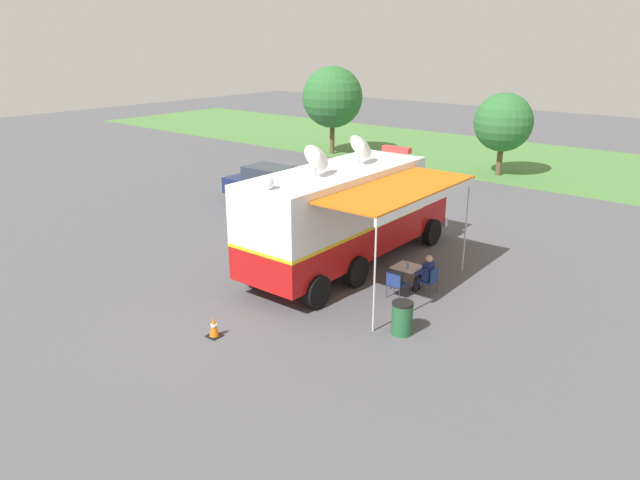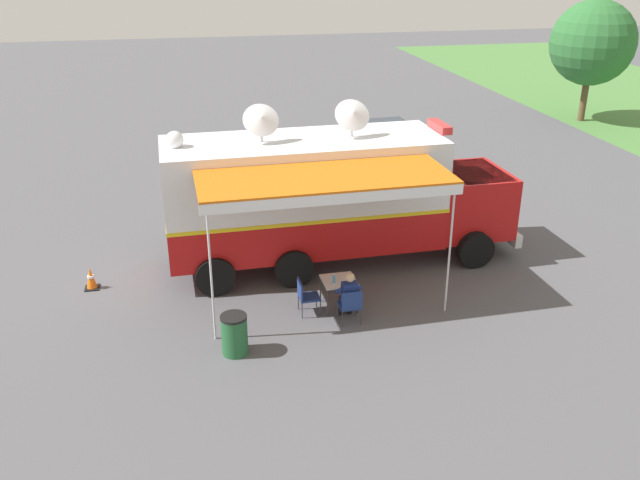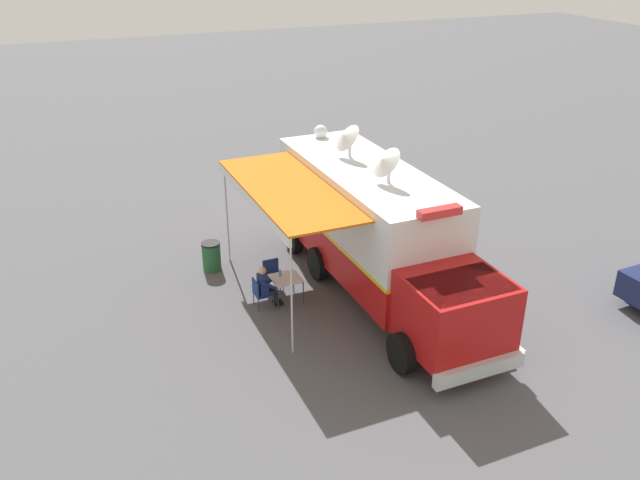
{
  "view_description": "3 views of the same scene",
  "coord_description": "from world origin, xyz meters",
  "px_view_note": "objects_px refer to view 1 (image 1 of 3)",
  "views": [
    {
      "loc": [
        11.22,
        -14.35,
        7.49
      ],
      "look_at": [
        0.03,
        -0.82,
        1.35
      ],
      "focal_mm": 32.65,
      "sensor_mm": 36.0,
      "label": 1
    },
    {
      "loc": [
        16.49,
        -3.05,
        8.07
      ],
      "look_at": [
        0.97,
        0.23,
        1.09
      ],
      "focal_mm": 37.91,
      "sensor_mm": 36.0,
      "label": 2
    },
    {
      "loc": [
        7.9,
        15.73,
        9.7
      ],
      "look_at": [
        1.53,
        0.29,
        1.68
      ],
      "focal_mm": 37.28,
      "sensor_mm": 36.0,
      "label": 3
    }
  ],
  "objects_px": {
    "folding_chair_beside_table": "(395,282)",
    "trash_bin": "(402,318)",
    "folding_chair_at_table": "(431,279)",
    "folding_table": "(407,268)",
    "command_truck": "(349,211)",
    "traffic_cone": "(214,327)",
    "water_bottle": "(408,266)",
    "seated_responder": "(425,273)",
    "car_behind_truck": "(267,184)"
  },
  "relations": [
    {
      "from": "folding_table",
      "to": "water_bottle",
      "type": "relative_size",
      "value": 3.64
    },
    {
      "from": "folding_table",
      "to": "water_bottle",
      "type": "bearing_deg",
      "value": -53.77
    },
    {
      "from": "folding_table",
      "to": "folding_chair_beside_table",
      "type": "xyz_separation_m",
      "value": [
        0.13,
        -0.85,
        -0.16
      ]
    },
    {
      "from": "folding_table",
      "to": "trash_bin",
      "type": "xyz_separation_m",
      "value": [
        1.48,
        -2.64,
        -0.22
      ]
    },
    {
      "from": "folding_chair_at_table",
      "to": "command_truck",
      "type": "bearing_deg",
      "value": 174.72
    },
    {
      "from": "seated_responder",
      "to": "car_behind_truck",
      "type": "height_order",
      "value": "car_behind_truck"
    },
    {
      "from": "command_truck",
      "to": "trash_bin",
      "type": "bearing_deg",
      "value": -36.83
    },
    {
      "from": "water_bottle",
      "to": "folding_chair_beside_table",
      "type": "bearing_deg",
      "value": -89.16
    },
    {
      "from": "folding_chair_at_table",
      "to": "water_bottle",
      "type": "bearing_deg",
      "value": -160.7
    },
    {
      "from": "folding_chair_at_table",
      "to": "folding_chair_beside_table",
      "type": "distance_m",
      "value": 1.15
    },
    {
      "from": "folding_chair_beside_table",
      "to": "seated_responder",
      "type": "height_order",
      "value": "seated_responder"
    },
    {
      "from": "water_bottle",
      "to": "traffic_cone",
      "type": "xyz_separation_m",
      "value": [
        -2.36,
        -5.78,
        -0.55
      ]
    },
    {
      "from": "water_bottle",
      "to": "traffic_cone",
      "type": "relative_size",
      "value": 0.39
    },
    {
      "from": "command_truck",
      "to": "seated_responder",
      "type": "bearing_deg",
      "value": -5.66
    },
    {
      "from": "water_bottle",
      "to": "car_behind_truck",
      "type": "relative_size",
      "value": 0.05
    },
    {
      "from": "folding_table",
      "to": "car_behind_truck",
      "type": "relative_size",
      "value": 0.19
    },
    {
      "from": "water_bottle",
      "to": "car_behind_truck",
      "type": "distance_m",
      "value": 11.54
    },
    {
      "from": "folding_table",
      "to": "seated_responder",
      "type": "distance_m",
      "value": 0.62
    },
    {
      "from": "folding_chair_at_table",
      "to": "folding_chair_beside_table",
      "type": "height_order",
      "value": "same"
    },
    {
      "from": "water_bottle",
      "to": "trash_bin",
      "type": "distance_m",
      "value": 2.86
    },
    {
      "from": "folding_chair_at_table",
      "to": "trash_bin",
      "type": "bearing_deg",
      "value": -75.92
    },
    {
      "from": "folding_chair_beside_table",
      "to": "folding_table",
      "type": "bearing_deg",
      "value": 98.38
    },
    {
      "from": "water_bottle",
      "to": "seated_responder",
      "type": "bearing_deg",
      "value": 25.45
    },
    {
      "from": "traffic_cone",
      "to": "car_behind_truck",
      "type": "height_order",
      "value": "car_behind_truck"
    },
    {
      "from": "folding_chair_at_table",
      "to": "seated_responder",
      "type": "bearing_deg",
      "value": -178.85
    },
    {
      "from": "seated_responder",
      "to": "traffic_cone",
      "type": "relative_size",
      "value": 2.16
    },
    {
      "from": "folding_table",
      "to": "trash_bin",
      "type": "distance_m",
      "value": 3.03
    },
    {
      "from": "command_truck",
      "to": "car_behind_truck",
      "type": "bearing_deg",
      "value": 152.82
    },
    {
      "from": "folding_table",
      "to": "trash_bin",
      "type": "bearing_deg",
      "value": -60.67
    },
    {
      "from": "trash_bin",
      "to": "car_behind_truck",
      "type": "height_order",
      "value": "car_behind_truck"
    },
    {
      "from": "water_bottle",
      "to": "car_behind_truck",
      "type": "height_order",
      "value": "car_behind_truck"
    },
    {
      "from": "water_bottle",
      "to": "folding_chair_at_table",
      "type": "bearing_deg",
      "value": 19.3
    },
    {
      "from": "folding_table",
      "to": "car_behind_truck",
      "type": "height_order",
      "value": "car_behind_truck"
    },
    {
      "from": "folding_chair_beside_table",
      "to": "seated_responder",
      "type": "relative_size",
      "value": 0.7
    },
    {
      "from": "trash_bin",
      "to": "traffic_cone",
      "type": "height_order",
      "value": "trash_bin"
    },
    {
      "from": "folding_table",
      "to": "seated_responder",
      "type": "height_order",
      "value": "seated_responder"
    },
    {
      "from": "command_truck",
      "to": "folding_chair_at_table",
      "type": "xyz_separation_m",
      "value": [
        3.37,
        -0.31,
        -1.43
      ]
    },
    {
      "from": "folding_chair_at_table",
      "to": "traffic_cone",
      "type": "relative_size",
      "value": 1.5
    },
    {
      "from": "folding_chair_beside_table",
      "to": "trash_bin",
      "type": "relative_size",
      "value": 0.96
    },
    {
      "from": "car_behind_truck",
      "to": "trash_bin",
      "type": "bearing_deg",
      "value": -30.68
    },
    {
      "from": "folding_chair_at_table",
      "to": "seated_responder",
      "type": "height_order",
      "value": "seated_responder"
    },
    {
      "from": "folding_table",
      "to": "trash_bin",
      "type": "height_order",
      "value": "trash_bin"
    },
    {
      "from": "command_truck",
      "to": "trash_bin",
      "type": "distance_m",
      "value": 5.27
    },
    {
      "from": "car_behind_truck",
      "to": "folding_chair_at_table",
      "type": "bearing_deg",
      "value": -21.19
    },
    {
      "from": "folding_chair_beside_table",
      "to": "car_behind_truck",
      "type": "relative_size",
      "value": 0.2
    },
    {
      "from": "seated_responder",
      "to": "folding_chair_beside_table",
      "type": "bearing_deg",
      "value": -117.61
    },
    {
      "from": "folding_table",
      "to": "folding_chair_beside_table",
      "type": "distance_m",
      "value": 0.87
    },
    {
      "from": "traffic_cone",
      "to": "car_behind_truck",
      "type": "bearing_deg",
      "value": 128.37
    },
    {
      "from": "folding_chair_beside_table",
      "to": "trash_bin",
      "type": "height_order",
      "value": "trash_bin"
    },
    {
      "from": "command_truck",
      "to": "folding_table",
      "type": "xyz_separation_m",
      "value": [
        2.57,
        -0.39,
        -1.27
      ]
    }
  ]
}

